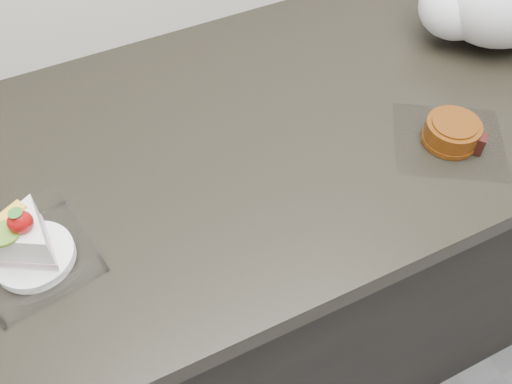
# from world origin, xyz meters

# --- Properties ---
(counter) EXTENTS (2.04, 0.64, 0.90)m
(counter) POSITION_xyz_m (0.00, 1.69, 0.45)
(counter) COLOR black
(counter) RESTS_ON ground
(cake_tray) EXTENTS (0.17, 0.17, 0.12)m
(cake_tray) POSITION_xyz_m (-0.41, 1.60, 0.93)
(cake_tray) COLOR white
(cake_tray) RESTS_ON counter
(mooncake_wrap) EXTENTS (0.23, 0.23, 0.04)m
(mooncake_wrap) POSITION_xyz_m (0.23, 1.53, 0.92)
(mooncake_wrap) COLOR white
(mooncake_wrap) RESTS_ON counter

